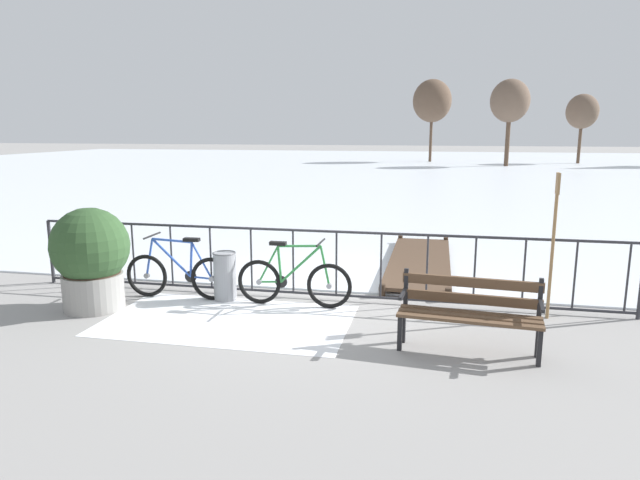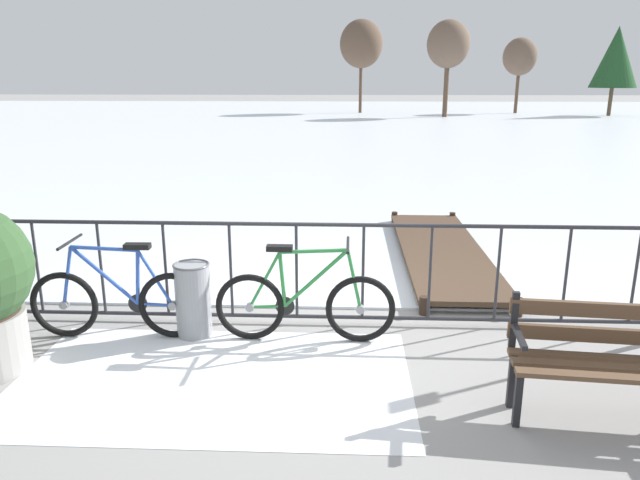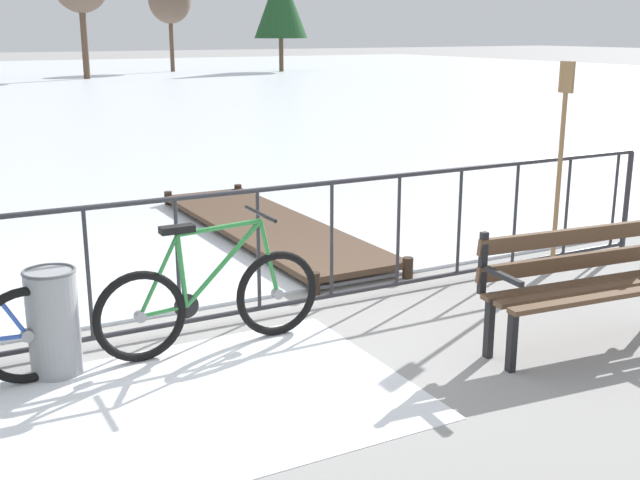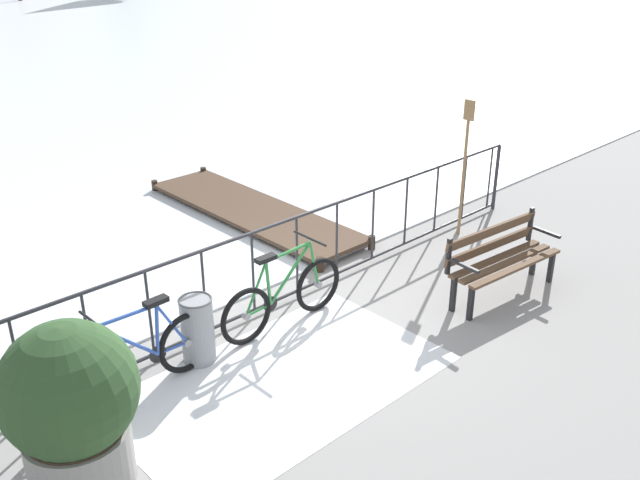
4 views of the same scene
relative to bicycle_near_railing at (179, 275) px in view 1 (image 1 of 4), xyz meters
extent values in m
plane|color=gray|center=(2.02, 0.40, -0.37)|extent=(160.00, 160.00, 0.00)
cube|color=silver|center=(2.02, 28.80, -0.35)|extent=(80.00, 56.00, 0.03)
cube|color=white|center=(1.08, -0.80, -0.36)|extent=(3.29, 1.93, 0.01)
cylinder|color=#2D2D33|center=(2.02, 0.40, 0.68)|extent=(9.00, 0.04, 0.04)
cylinder|color=#2D2D33|center=(2.02, 0.40, -0.29)|extent=(9.00, 0.04, 0.04)
cylinder|color=#2D2D33|center=(-2.48, 0.40, 0.16)|extent=(0.06, 0.06, 1.05)
cylinder|color=#2D2D33|center=(-2.30, 0.40, 0.20)|extent=(0.03, 0.03, 0.97)
cylinder|color=#2D2D33|center=(-1.64, 0.40, 0.20)|extent=(0.03, 0.03, 0.97)
cylinder|color=#2D2D33|center=(-0.98, 0.40, 0.20)|extent=(0.03, 0.03, 0.97)
cylinder|color=#2D2D33|center=(-0.31, 0.40, 0.20)|extent=(0.03, 0.03, 0.97)
cylinder|color=#2D2D33|center=(0.35, 0.40, 0.20)|extent=(0.03, 0.03, 0.97)
cylinder|color=#2D2D33|center=(1.02, 0.40, 0.20)|extent=(0.03, 0.03, 0.97)
cylinder|color=#2D2D33|center=(1.68, 0.40, 0.20)|extent=(0.03, 0.03, 0.97)
cylinder|color=#2D2D33|center=(2.35, 0.40, 0.20)|extent=(0.03, 0.03, 0.97)
cylinder|color=#2D2D33|center=(3.01, 0.40, 0.20)|extent=(0.03, 0.03, 0.97)
cylinder|color=#2D2D33|center=(3.68, 0.40, 0.20)|extent=(0.03, 0.03, 0.97)
cylinder|color=#2D2D33|center=(4.34, 0.40, 0.20)|extent=(0.03, 0.03, 0.97)
cylinder|color=#2D2D33|center=(5.01, 0.40, 0.20)|extent=(0.03, 0.03, 0.97)
cylinder|color=#2D2D33|center=(5.67, 0.40, 0.20)|extent=(0.03, 0.03, 0.97)
cylinder|color=#2D2D33|center=(6.34, 0.40, 0.20)|extent=(0.03, 0.03, 0.97)
torus|color=black|center=(0.52, 0.01, -0.04)|extent=(0.66, 0.08, 0.66)
cylinder|color=gray|center=(0.52, 0.01, -0.04)|extent=(0.08, 0.06, 0.08)
torus|color=black|center=(-0.53, -0.01, -0.04)|extent=(0.66, 0.08, 0.66)
cylinder|color=gray|center=(-0.53, -0.01, -0.04)|extent=(0.08, 0.06, 0.08)
cylinder|color=#2D51B2|center=(0.21, 0.01, 0.25)|extent=(0.08, 0.04, 0.53)
cylinder|color=#2D51B2|center=(-0.11, 0.00, 0.26)|extent=(0.61, 0.05, 0.59)
cylinder|color=#2D51B2|center=(-0.09, 0.00, 0.53)|extent=(0.63, 0.05, 0.07)
cylinder|color=#2D51B2|center=(0.35, 0.01, -0.03)|extent=(0.34, 0.04, 0.05)
cylinder|color=#2D51B2|center=(0.37, 0.01, 0.24)|extent=(0.32, 0.04, 0.56)
cylinder|color=#2D51B2|center=(-0.47, -0.01, 0.25)|extent=(0.16, 0.04, 0.59)
cube|color=black|center=(0.23, 0.01, 0.55)|extent=(0.24, 0.11, 0.05)
cylinder|color=black|center=(-0.40, -0.01, 0.59)|extent=(0.04, 0.52, 0.03)
cylinder|color=black|center=(0.19, 0.00, -0.02)|extent=(0.18, 0.02, 0.18)
torus|color=black|center=(1.27, 0.01, -0.04)|extent=(0.66, 0.06, 0.66)
cylinder|color=gray|center=(1.27, 0.01, -0.04)|extent=(0.08, 0.06, 0.08)
torus|color=black|center=(2.32, 0.00, -0.04)|extent=(0.66, 0.06, 0.66)
cylinder|color=gray|center=(2.32, 0.00, -0.04)|extent=(0.08, 0.06, 0.08)
cylinder|color=#2D843D|center=(1.58, 0.00, 0.25)|extent=(0.08, 0.04, 0.53)
cylinder|color=#2D843D|center=(1.90, 0.00, 0.26)|extent=(0.61, 0.04, 0.59)
cylinder|color=#2D843D|center=(1.88, 0.00, 0.53)|extent=(0.63, 0.04, 0.07)
cylinder|color=#2D843D|center=(1.44, 0.01, -0.03)|extent=(0.34, 0.03, 0.05)
cylinder|color=#2D843D|center=(1.41, 0.01, 0.24)|extent=(0.32, 0.03, 0.56)
cylinder|color=#2D843D|center=(2.25, 0.00, 0.25)|extent=(0.16, 0.03, 0.59)
cube|color=black|center=(1.56, 0.00, 0.55)|extent=(0.24, 0.10, 0.05)
cylinder|color=black|center=(2.19, 0.00, 0.59)|extent=(0.03, 0.52, 0.03)
cylinder|color=black|center=(1.60, 0.00, -0.02)|extent=(0.18, 0.02, 0.18)
cube|color=brown|center=(4.20, -1.15, 0.07)|extent=(1.60, 0.25, 0.04)
cube|color=brown|center=(4.19, -1.31, 0.07)|extent=(1.60, 0.25, 0.04)
cube|color=brown|center=(4.17, -1.46, 0.07)|extent=(1.60, 0.25, 0.04)
cube|color=brown|center=(4.21, -1.06, 0.21)|extent=(1.60, 0.20, 0.12)
cube|color=brown|center=(4.21, -1.06, 0.41)|extent=(1.60, 0.20, 0.12)
cube|color=black|center=(4.93, -1.51, -0.15)|extent=(0.06, 0.06, 0.44)
cube|color=black|center=(4.96, -1.25, -0.15)|extent=(0.06, 0.06, 0.44)
cube|color=black|center=(4.97, -1.13, 0.30)|extent=(0.05, 0.05, 0.45)
cube|color=black|center=(4.94, -1.38, 0.27)|extent=(0.08, 0.40, 0.04)
cube|color=black|center=(3.42, -1.37, -0.15)|extent=(0.06, 0.06, 0.44)
cube|color=black|center=(3.44, -1.10, -0.15)|extent=(0.06, 0.06, 0.44)
cube|color=black|center=(3.45, -0.99, 0.30)|extent=(0.05, 0.05, 0.45)
cube|color=black|center=(3.43, -1.23, 0.27)|extent=(0.08, 0.40, 0.04)
cylinder|color=gray|center=(-0.98, -0.72, -0.11)|extent=(0.84, 0.84, 0.51)
cylinder|color=#38281E|center=(-0.98, -0.72, 0.16)|extent=(0.77, 0.77, 0.02)
sphere|color=#2D4C28|center=(-0.98, -0.72, 0.55)|extent=(1.08, 1.08, 1.08)
cylinder|color=gray|center=(0.70, 0.08, -0.01)|extent=(0.34, 0.34, 0.72)
torus|color=#545558|center=(0.70, 0.08, 0.35)|extent=(0.35, 0.35, 0.02)
cylinder|color=#937047|center=(5.31, 0.18, 0.48)|extent=(0.04, 0.04, 1.70)
cube|color=#937047|center=(5.31, 0.18, 1.47)|extent=(0.03, 0.16, 0.28)
cube|color=#4C3828|center=(3.50, 2.73, -0.25)|extent=(1.10, 4.07, 0.06)
cylinder|color=#35271C|center=(3.01, 0.70, -0.27)|extent=(0.10, 0.10, 0.20)
cylinder|color=#35271C|center=(4.00, 0.70, -0.27)|extent=(0.10, 0.10, 0.20)
cylinder|color=#35271C|center=(3.01, 4.77, -0.27)|extent=(0.10, 0.10, 0.20)
cylinder|color=#35271C|center=(4.00, 4.77, -0.27)|extent=(0.10, 0.10, 0.20)
cylinder|color=brown|center=(3.08, 37.13, 1.50)|extent=(0.21, 0.21, 3.74)
ellipsoid|color=brown|center=(3.08, 37.13, 4.25)|extent=(2.92, 2.92, 3.21)
cylinder|color=brown|center=(8.27, 32.77, 1.43)|extent=(0.29, 0.29, 3.60)
ellipsoid|color=brown|center=(8.27, 32.77, 4.00)|extent=(2.59, 2.59, 2.85)
cylinder|color=brown|center=(13.79, 37.03, 1.18)|extent=(0.23, 0.23, 3.09)
ellipsoid|color=brown|center=(13.79, 37.03, 3.40)|extent=(2.25, 2.25, 2.48)
camera|label=1|loc=(3.78, -7.60, 2.17)|focal=31.51mm
camera|label=2|loc=(2.17, -5.20, 2.08)|focal=33.15mm
camera|label=3|loc=(-0.11, -5.13, 1.89)|focal=44.53mm
camera|label=4|loc=(-2.59, -5.22, 3.81)|focal=39.25mm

